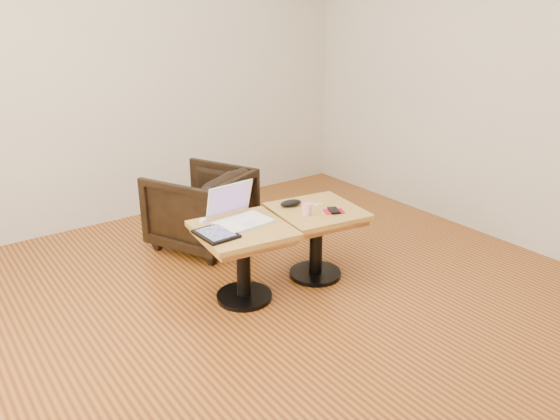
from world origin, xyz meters
TOP-DOWN VIEW (x-y plane):
  - room_shell at (0.00, 0.00)m, footprint 4.52×4.52m
  - side_table_left at (0.02, 0.40)m, footprint 0.63×0.63m
  - side_table_right at (0.60, 0.37)m, footprint 0.64×0.64m
  - laptop at (0.05, 0.49)m, footprint 0.36×0.32m
  - tablet at (-0.18, 0.38)m, footprint 0.21×0.27m
  - charging_adapter at (-0.14, 0.61)m, footprint 0.04×0.04m
  - glasses_case at (0.49, 0.51)m, footprint 0.17×0.10m
  - striped_cup at (0.48, 0.32)m, footprint 0.08×0.08m
  - earbuds_tangle at (0.66, 0.42)m, footprint 0.07×0.04m
  - phone_on_sleeve at (0.66, 0.26)m, footprint 0.16×0.14m
  - armchair at (0.20, 1.31)m, footprint 0.90×0.91m

SIDE VIEW (x-z plane):
  - armchair at x=0.20m, z-range 0.00..0.63m
  - side_table_left at x=0.02m, z-range 0.13..0.64m
  - side_table_right at x=0.60m, z-range 0.13..0.64m
  - earbuds_tangle at x=0.66m, z-range 0.51..0.52m
  - phone_on_sleeve at x=0.66m, z-range 0.51..0.53m
  - tablet at x=-0.18m, z-range 0.51..0.53m
  - charging_adapter at x=-0.14m, z-range 0.51..0.53m
  - glasses_case at x=0.49m, z-range 0.51..0.56m
  - striped_cup at x=0.48m, z-range 0.51..0.59m
  - laptop at x=0.05m, z-range 0.44..0.68m
  - room_shell at x=0.00m, z-range 0.00..2.71m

